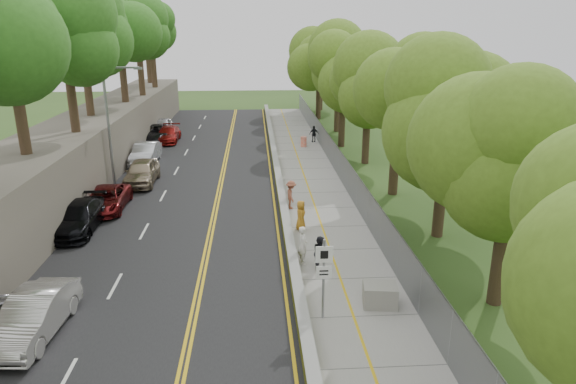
# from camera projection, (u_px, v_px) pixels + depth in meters

# --- Properties ---
(ground) EXTENTS (140.00, 140.00, 0.00)m
(ground) POSITION_uv_depth(u_px,v_px,m) (289.00, 281.00, 21.64)
(ground) COLOR #33511E
(ground) RESTS_ON ground
(road) EXTENTS (11.20, 66.00, 0.04)m
(road) POSITION_uv_depth(u_px,v_px,m) (197.00, 182.00, 35.55)
(road) COLOR black
(road) RESTS_ON ground
(sidewalk) EXTENTS (4.20, 66.00, 0.05)m
(sidewalk) POSITION_uv_depth(u_px,v_px,m) (310.00, 180.00, 36.05)
(sidewalk) COLOR gray
(sidewalk) RESTS_ON ground
(jersey_barrier) EXTENTS (0.42, 66.00, 0.60)m
(jersey_barrier) POSITION_uv_depth(u_px,v_px,m) (278.00, 177.00, 35.82)
(jersey_barrier) COLOR #CCDA1D
(jersey_barrier) RESTS_ON ground
(rock_embankment) EXTENTS (5.00, 66.00, 4.00)m
(rock_embankment) POSITION_uv_depth(u_px,v_px,m) (73.00, 156.00, 34.44)
(rock_embankment) COLOR #595147
(rock_embankment) RESTS_ON ground
(chainlink_fence) EXTENTS (0.04, 66.00, 2.00)m
(chainlink_fence) POSITION_uv_depth(u_px,v_px,m) (340.00, 166.00, 35.88)
(chainlink_fence) COLOR slate
(chainlink_fence) RESTS_ON ground
(trees_embankment) EXTENTS (6.40, 66.00, 13.00)m
(trees_embankment) POSITION_uv_depth(u_px,v_px,m) (64.00, 23.00, 31.88)
(trees_embankment) COLOR #377921
(trees_embankment) RESTS_ON rock_embankment
(trees_fenceside) EXTENTS (7.00, 66.00, 14.00)m
(trees_fenceside) POSITION_uv_depth(u_px,v_px,m) (378.00, 78.00, 34.20)
(trees_fenceside) COLOR olive
(trees_fenceside) RESTS_ON ground
(streetlight) EXTENTS (2.52, 0.22, 8.00)m
(streetlight) POSITION_uv_depth(u_px,v_px,m) (111.00, 119.00, 32.88)
(streetlight) COLOR gray
(streetlight) RESTS_ON ground
(signpost) EXTENTS (0.62, 0.09, 3.10)m
(signpost) POSITION_uv_depth(u_px,v_px,m) (324.00, 271.00, 18.24)
(signpost) COLOR gray
(signpost) RESTS_ON sidewalk
(construction_barrel) EXTENTS (0.54, 0.54, 0.89)m
(construction_barrel) POSITION_uv_depth(u_px,v_px,m) (304.00, 142.00, 45.94)
(construction_barrel) COLOR #FF2100
(construction_barrel) RESTS_ON sidewalk
(concrete_block) EXTENTS (1.39, 1.11, 0.85)m
(concrete_block) POSITION_uv_depth(u_px,v_px,m) (380.00, 295.00, 19.57)
(concrete_block) COLOR gray
(concrete_block) RESTS_ON sidewalk
(car_1) EXTENTS (1.90, 4.65, 1.50)m
(car_1) POSITION_uv_depth(u_px,v_px,m) (34.00, 316.00, 17.59)
(car_1) COLOR silver
(car_1) RESTS_ON road
(car_2) EXTENTS (2.27, 4.79, 1.32)m
(car_2) POSITION_uv_depth(u_px,v_px,m) (106.00, 199.00, 29.86)
(car_2) COLOR #5B1011
(car_2) RESTS_ON road
(car_3) EXTENTS (2.06, 5.05, 1.46)m
(car_3) POSITION_uv_depth(u_px,v_px,m) (78.00, 217.00, 26.77)
(car_3) COLOR black
(car_3) RESTS_ON road
(car_4) EXTENTS (1.97, 4.85, 1.65)m
(car_4) POSITION_uv_depth(u_px,v_px,m) (142.00, 172.00, 34.88)
(car_4) COLOR gray
(car_4) RESTS_ON road
(car_5) EXTENTS (1.78, 4.86, 1.59)m
(car_5) POSITION_uv_depth(u_px,v_px,m) (146.00, 153.00, 40.20)
(car_5) COLOR silver
(car_5) RESTS_ON road
(car_6) EXTENTS (3.01, 5.59, 1.49)m
(car_6) POSITION_uv_depth(u_px,v_px,m) (156.00, 133.00, 48.13)
(car_6) COLOR black
(car_6) RESTS_ON road
(car_7) EXTENTS (1.96, 4.80, 1.39)m
(car_7) POSITION_uv_depth(u_px,v_px,m) (168.00, 134.00, 47.85)
(car_7) COLOR maroon
(car_7) RESTS_ON road
(car_8) EXTENTS (1.84, 4.40, 1.49)m
(car_8) POSITION_uv_depth(u_px,v_px,m) (162.00, 126.00, 51.73)
(car_8) COLOR silver
(car_8) RESTS_ON road
(painter_0) EXTENTS (0.55, 0.81, 1.60)m
(painter_0) POSITION_uv_depth(u_px,v_px,m) (301.00, 215.00, 26.84)
(painter_0) COLOR #BC7B21
(painter_0) RESTS_ON sidewalk
(painter_1) EXTENTS (0.49, 0.69, 1.77)m
(painter_1) POSITION_uv_depth(u_px,v_px,m) (303.00, 245.00, 22.94)
(painter_1) COLOR silver
(painter_1) RESTS_ON sidewalk
(painter_2) EXTENTS (0.62, 0.78, 1.54)m
(painter_2) POSITION_uv_depth(u_px,v_px,m) (320.00, 253.00, 22.43)
(painter_2) COLOR black
(painter_2) RESTS_ON sidewalk
(painter_3) EXTENTS (0.69, 1.13, 1.69)m
(painter_3) POSITION_uv_depth(u_px,v_px,m) (291.00, 195.00, 30.01)
(painter_3) COLOR #9C533D
(painter_3) RESTS_ON sidewalk
(person_far) EXTENTS (0.95, 0.55, 1.53)m
(person_far) POSITION_uv_depth(u_px,v_px,m) (314.00, 134.00, 47.65)
(person_far) COLOR black
(person_far) RESTS_ON sidewalk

